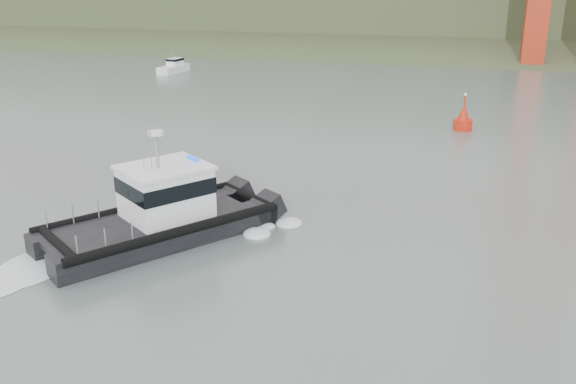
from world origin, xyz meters
name	(u,v)px	position (x,y,z in m)	size (l,w,h in m)	color
ground	(221,318)	(0.00, 0.00, 0.00)	(400.00, 400.00, 0.00)	slate
patrol_boat	(160,211)	(-5.79, 6.82, 1.46)	(10.74, 12.27, 5.85)	black
motorboat	(174,67)	(-27.93, 57.27, 0.73)	(2.64, 5.51, 2.91)	white
nav_buoy	(463,120)	(9.05, 34.66, 0.89)	(1.62, 1.62, 3.38)	red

